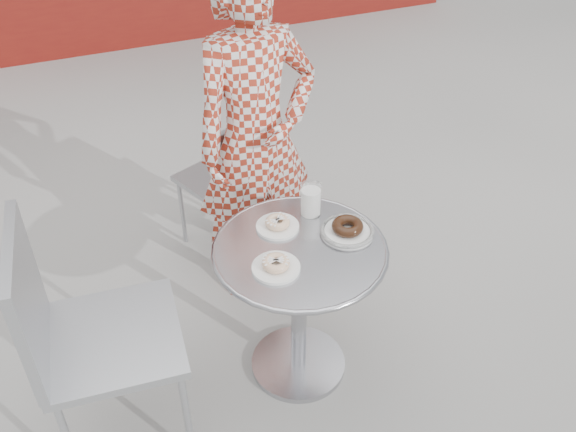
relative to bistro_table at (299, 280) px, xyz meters
name	(u,v)px	position (x,y,z in m)	size (l,w,h in m)	color
ground	(286,362)	(-0.04, 0.04, -0.50)	(60.00, 60.00, 0.00)	#A19E99
bistro_table	(299,280)	(0.00, 0.00, 0.00)	(0.66, 0.66, 0.66)	#B9B9BE
chair_far	(228,205)	(-0.02, 0.89, -0.26)	(0.49, 0.50, 0.79)	#ACAFB4
chair_left	(117,377)	(-0.73, -0.03, -0.20)	(0.51, 0.50, 0.98)	#ACAFB4
seated_person	(256,139)	(0.05, 0.60, 0.28)	(0.57, 0.37, 1.56)	maroon
plate_far	(278,224)	(-0.03, 0.14, 0.18)	(0.16, 0.16, 0.04)	white
plate_near	(276,265)	(-0.12, -0.07, 0.18)	(0.17, 0.17, 0.04)	white
plate_checker	(347,230)	(0.20, 0.01, 0.18)	(0.21, 0.21, 0.05)	white
milk_cup	(311,201)	(0.12, 0.18, 0.22)	(0.08, 0.08, 0.13)	white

